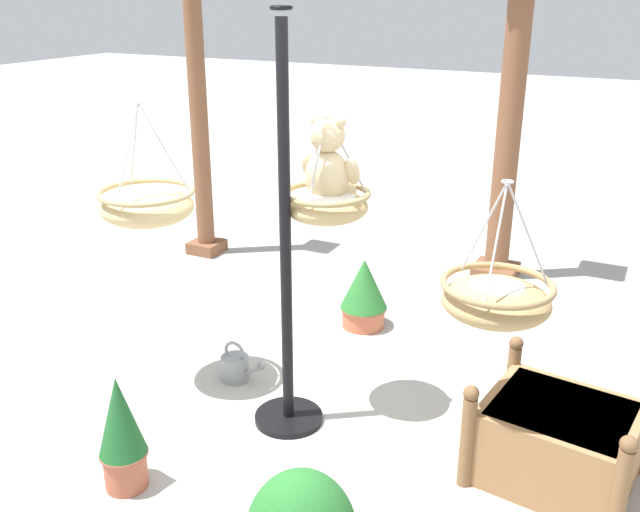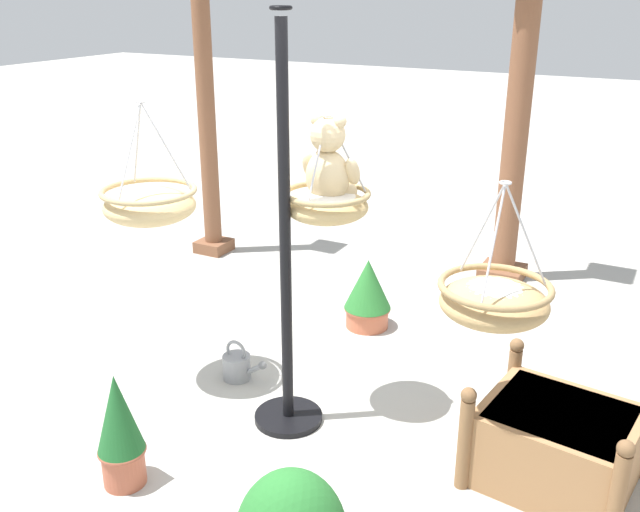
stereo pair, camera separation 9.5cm
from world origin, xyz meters
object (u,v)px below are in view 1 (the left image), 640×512
potted_plant_flowering_red (364,293)px  display_pole_central (287,308)px  hanging_basket_with_teddy (327,204)px  watering_can (236,367)px  greenhouse_pillar_left (199,110)px  hanging_basket_left_high (147,205)px  potted_plant_bushy_green (121,433)px  greenhouse_pillar_right (508,136)px  teddy_bear (329,165)px  hanging_basket_right_low (496,298)px  wooden_planter_box (558,440)px

potted_plant_flowering_red → display_pole_central: bearing=-85.8°
hanging_basket_with_teddy → watering_can: bearing=177.8°
watering_can → display_pole_central: bearing=-25.6°
potted_plant_flowering_red → watering_can: potted_plant_flowering_red is taller
display_pole_central → greenhouse_pillar_left: greenhouse_pillar_left is taller
display_pole_central → hanging_basket_with_teddy: display_pole_central is taller
hanging_basket_left_high → greenhouse_pillar_left: size_ratio=0.26×
display_pole_central → greenhouse_pillar_left: bearing=134.3°
hanging_basket_with_teddy → potted_plant_bushy_green: size_ratio=0.93×
hanging_basket_with_teddy → potted_plant_bushy_green: hanging_basket_with_teddy is taller
hanging_basket_left_high → greenhouse_pillar_right: bearing=61.5°
teddy_bear → greenhouse_pillar_right: 2.80m
hanging_basket_right_low → wooden_planter_box: size_ratio=0.77×
hanging_basket_left_high → greenhouse_pillar_left: bearing=118.4°
hanging_basket_with_teddy → display_pole_central: bearing=-121.0°
hanging_basket_with_teddy → potted_plant_flowering_red: hanging_basket_with_teddy is taller
greenhouse_pillar_left → hanging_basket_right_low: bearing=-33.5°
hanging_basket_with_teddy → hanging_basket_left_high: size_ratio=0.82×
hanging_basket_left_high → potted_plant_bushy_green: 1.47m
watering_can → wooden_planter_box: bearing=-2.5°
teddy_bear → potted_plant_bushy_green: teddy_bear is taller
display_pole_central → potted_plant_bushy_green: bearing=-117.4°
hanging_basket_left_high → greenhouse_pillar_left: greenhouse_pillar_left is taller
teddy_bear → watering_can: size_ratio=1.54×
potted_plant_bushy_green → watering_can: (-0.08, 1.25, -0.25)m
hanging_basket_right_low → wooden_planter_box: bearing=26.8°
hanging_basket_with_teddy → wooden_planter_box: (1.49, -0.07, -1.17)m
hanging_basket_right_low → greenhouse_pillar_right: size_ratio=0.26×
hanging_basket_right_low → hanging_basket_with_teddy: bearing=166.8°
display_pole_central → hanging_basket_with_teddy: (0.15, 0.25, 0.61)m
potted_plant_flowering_red → watering_can: (-0.47, -1.20, -0.19)m
teddy_bear → wooden_planter_box: bearing=-3.5°
hanging_basket_with_teddy → hanging_basket_left_high: (-1.17, -0.24, -0.10)m
hanging_basket_right_low → greenhouse_pillar_left: greenhouse_pillar_left is taller
potted_plant_bushy_green → display_pole_central: bearing=62.6°
hanging_basket_left_high → potted_plant_bushy_green: bearing=-62.1°
teddy_bear → hanging_basket_with_teddy: bearing=-90.0°
hanging_basket_with_teddy → teddy_bear: (0.00, 0.02, 0.23)m
greenhouse_pillar_right → wooden_planter_box: size_ratio=2.91×
wooden_planter_box → potted_plant_bushy_green: potted_plant_bushy_green is taller
potted_plant_bushy_green → wooden_planter_box: bearing=28.4°
greenhouse_pillar_right → hanging_basket_left_high: bearing=-118.5°
hanging_basket_right_low → greenhouse_pillar_right: bearing=101.9°
teddy_bear → display_pole_central: bearing=-118.6°
potted_plant_bushy_green → greenhouse_pillar_right: bearing=74.3°
teddy_bear → watering_can: bearing=179.7°
greenhouse_pillar_right → potted_plant_flowering_red: bearing=-115.0°
greenhouse_pillar_left → potted_plant_flowering_red: size_ratio=5.22×
hanging_basket_right_low → potted_plant_flowering_red: size_ratio=1.27×
greenhouse_pillar_left → watering_can: 3.01m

